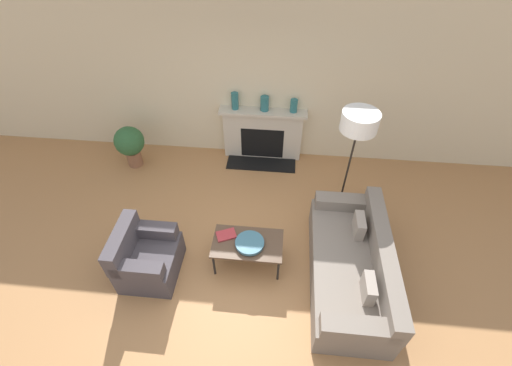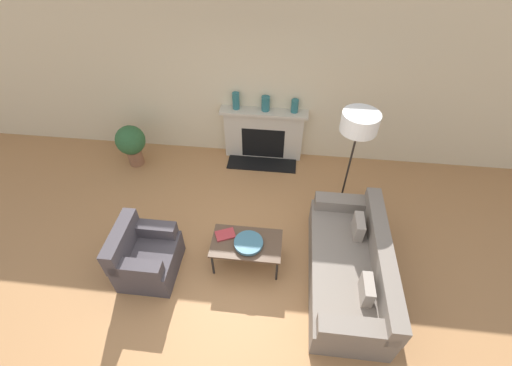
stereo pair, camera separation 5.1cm
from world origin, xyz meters
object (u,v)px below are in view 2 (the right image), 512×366
object	(u,v)px
fireplace	(264,135)
bowl	(249,243)
armchair_near	(145,256)
floor_lamp	(359,128)
mantel_vase_center_right	(295,106)
couch	(351,267)
mantel_vase_left	(236,101)
book	(225,235)
potted_plant	(131,142)
coffee_table	(246,244)
mantel_vase_center_left	(266,104)

from	to	relation	value
fireplace	bowl	xyz separation A→B (m)	(0.03, -2.44, 0.00)
armchair_near	bowl	xyz separation A→B (m)	(1.38, 0.25, 0.17)
armchair_near	floor_lamp	bearing A→B (deg)	-61.34
mantel_vase_center_right	couch	bearing A→B (deg)	-71.09
couch	mantel_vase_left	xyz separation A→B (m)	(-1.89, 2.55, 0.85)
book	fireplace	bearing A→B (deg)	59.18
mantel_vase_left	mantel_vase_center_right	size ratio (longest dim) A/B	1.30
floor_lamp	potted_plant	distance (m)	3.93
armchair_near	mantel_vase_left	xyz separation A→B (m)	(0.86, 2.70, 0.83)
coffee_table	floor_lamp	xyz separation A→B (m)	(1.37, 1.21, 1.16)
book	mantel_vase_center_left	world-z (taller)	mantel_vase_center_left
fireplace	book	size ratio (longest dim) A/B	5.01
bowl	potted_plant	world-z (taller)	potted_plant
fireplace	mantel_vase_left	distance (m)	0.82
potted_plant	book	bearing A→B (deg)	-41.89
armchair_near	mantel_vase_left	bearing A→B (deg)	-17.60
mantel_vase_center_right	floor_lamp	bearing A→B (deg)	-55.03
armchair_near	book	size ratio (longest dim) A/B	2.64
bowl	floor_lamp	bearing A→B (deg)	42.71
floor_lamp	coffee_table	bearing A→B (deg)	-138.61
floor_lamp	mantel_vase_center_left	bearing A→B (deg)	138.00
bowl	potted_plant	xyz separation A→B (m)	(-2.37, 1.95, -0.00)
armchair_near	mantel_vase_center_right	size ratio (longest dim) A/B	3.55
armchair_near	mantel_vase_center_left	distance (m)	3.14
armchair_near	mantel_vase_left	size ratio (longest dim) A/B	2.72
book	floor_lamp	size ratio (longest dim) A/B	0.17
mantel_vase_left	potted_plant	size ratio (longest dim) A/B	0.37
mantel_vase_center_left	mantel_vase_left	bearing A→B (deg)	180.00
coffee_table	potted_plant	size ratio (longest dim) A/B	1.19
coffee_table	floor_lamp	size ratio (longest dim) A/B	0.53
couch	mantel_vase_center_right	distance (m)	2.82
couch	armchair_near	xyz separation A→B (m)	(-2.74, -0.15, 0.02)
fireplace	armchair_near	world-z (taller)	fireplace
fireplace	mantel_vase_center_left	size ratio (longest dim) A/B	6.00
potted_plant	fireplace	bearing A→B (deg)	11.85
mantel_vase_left	bowl	bearing A→B (deg)	-78.02
coffee_table	mantel_vase_center_right	world-z (taller)	mantel_vase_center_right
couch	mantel_vase_left	distance (m)	3.29
fireplace	couch	xyz separation A→B (m)	(1.40, -2.54, -0.19)
mantel_vase_center_left	potted_plant	xyz separation A→B (m)	(-2.36, -0.51, -0.64)
armchair_near	coffee_table	size ratio (longest dim) A/B	0.86
floor_lamp	mantel_vase_center_left	distance (m)	1.87
armchair_near	mantel_vase_left	world-z (taller)	mantel_vase_left
couch	mantel_vase_center_right	bearing A→B (deg)	-161.09
floor_lamp	armchair_near	bearing A→B (deg)	-151.34
mantel_vase_left	potted_plant	xyz separation A→B (m)	(-1.85, -0.51, -0.66)
mantel_vase_center_left	mantel_vase_center_right	size ratio (longest dim) A/B	1.12
fireplace	couch	size ratio (longest dim) A/B	0.74
book	potted_plant	size ratio (longest dim) A/B	0.39
coffee_table	mantel_vase_left	bearing A→B (deg)	101.38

